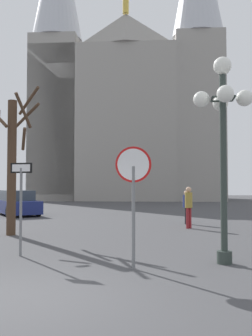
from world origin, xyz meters
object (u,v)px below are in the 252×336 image
at_px(cathedral, 128,102).
at_px(bare_tree, 13,158).
at_px(stop_sign, 133,182).
at_px(parked_car_near_navy, 17,203).
at_px(pedestrian_standing, 186,204).
at_px(street_lamp, 223,122).
at_px(pedestrian_walking, 189,203).
at_px(one_way_arrow_sign, 21,197).

distance_m(cathedral, bare_tree, 33.16).
bearing_deg(stop_sign, cathedral, 97.77).
height_order(bare_tree, parked_car_near_navy, bare_tree).
height_order(cathedral, parked_car_near_navy, cathedral).
bearing_deg(pedestrian_standing, parked_car_near_navy, 159.46).
xyz_separation_m(cathedral, pedestrian_standing, (6.40, -27.11, -10.88)).
bearing_deg(pedestrian_standing, bare_tree, -143.55).
relative_size(street_lamp, bare_tree, 0.89).
bearing_deg(street_lamp, cathedral, 101.16).
bearing_deg(street_lamp, pedestrian_walking, 95.15).
relative_size(stop_sign, pedestrian_walking, 1.55).
xyz_separation_m(parked_car_near_navy, pedestrian_walking, (10.19, -5.58, 0.37)).
height_order(one_way_arrow_sign, pedestrian_standing, one_way_arrow_sign).
distance_m(stop_sign, parked_car_near_navy, 16.22).
bearing_deg(pedestrian_walking, street_lamp, -84.85).
distance_m(one_way_arrow_sign, bare_tree, 4.56).
xyz_separation_m(stop_sign, pedestrian_walking, (1.43, 8.01, -0.86)).
height_order(cathedral, pedestrian_walking, cathedral).
bearing_deg(parked_car_near_navy, cathedral, 80.93).
relative_size(street_lamp, pedestrian_walking, 2.81).
distance_m(cathedral, pedestrian_walking, 31.50).
bearing_deg(stop_sign, street_lamp, 22.40).
distance_m(stop_sign, bare_tree, 7.23).
height_order(stop_sign, street_lamp, street_lamp).
relative_size(stop_sign, street_lamp, 0.55).
distance_m(stop_sign, pedestrian_walking, 8.18).
height_order(stop_sign, bare_tree, bare_tree).
height_order(cathedral, bare_tree, cathedral).
height_order(one_way_arrow_sign, bare_tree, bare_tree).
bearing_deg(stop_sign, bare_tree, 135.88).
xyz_separation_m(cathedral, one_way_arrow_sign, (1.91, -35.80, -10.27)).
height_order(pedestrian_walking, pedestrian_standing, pedestrian_walking).
relative_size(cathedral, parked_car_near_navy, 7.73).
height_order(street_lamp, parked_car_near_navy, street_lamp).
bearing_deg(pedestrian_standing, stop_sign, -97.93).
bearing_deg(street_lamp, pedestrian_standing, 94.55).
relative_size(cathedral, one_way_arrow_sign, 14.43).
distance_m(one_way_arrow_sign, pedestrian_standing, 9.80).
relative_size(cathedral, pedestrian_standing, 22.45).
relative_size(cathedral, bare_tree, 6.34).
bearing_deg(street_lamp, parked_car_near_navy, 130.39).
relative_size(one_way_arrow_sign, bare_tree, 0.44).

